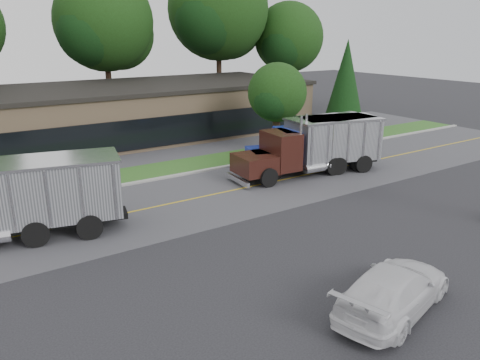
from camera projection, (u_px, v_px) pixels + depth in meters
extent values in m
plane|color=#313136|center=(310.00, 265.00, 17.75)|extent=(140.00, 140.00, 0.00)
cube|color=#59595E|center=(196.00, 198.00, 24.90)|extent=(60.00, 8.00, 0.02)
cube|color=gold|center=(196.00, 198.00, 24.90)|extent=(60.00, 0.12, 0.01)
cube|color=#9E9E99|center=(163.00, 179.00, 28.23)|extent=(60.00, 0.30, 0.12)
cube|color=#2A571E|center=(151.00, 172.00, 29.66)|extent=(60.00, 3.40, 0.03)
cube|color=#59595E|center=(123.00, 155.00, 33.63)|extent=(60.00, 7.00, 0.02)
cube|color=tan|center=(119.00, 114.00, 38.84)|extent=(32.00, 12.00, 4.00)
cylinder|color=#382619|center=(110.00, 95.00, 46.09)|extent=(0.56, 0.56, 5.07)
sphere|color=black|center=(104.00, 21.00, 44.01)|extent=(9.28, 9.28, 9.28)
sphere|color=black|center=(118.00, 34.00, 46.20)|extent=(6.96, 6.96, 6.96)
sphere|color=black|center=(92.00, 31.00, 42.82)|extent=(6.38, 6.38, 6.38)
cylinder|color=#382619|center=(219.00, 85.00, 51.52)|extent=(0.56, 0.56, 5.81)
sphere|color=black|center=(218.00, 9.00, 49.14)|extent=(10.63, 10.63, 10.63)
sphere|color=black|center=(228.00, 23.00, 51.65)|extent=(7.97, 7.97, 7.97)
sphere|color=black|center=(210.00, 18.00, 47.77)|extent=(7.31, 7.31, 7.31)
cylinder|color=#382619|center=(287.00, 89.00, 54.39)|extent=(0.56, 0.56, 4.26)
sphere|color=black|center=(289.00, 37.00, 52.64)|extent=(7.79, 7.79, 7.79)
sphere|color=black|center=(293.00, 46.00, 54.48)|extent=(5.84, 5.84, 5.84)
sphere|color=black|center=(284.00, 44.00, 51.64)|extent=(5.35, 5.35, 5.35)
cylinder|color=#382619|center=(343.00, 124.00, 42.45)|extent=(0.44, 0.44, 1.00)
cone|color=black|center=(346.00, 81.00, 41.28)|extent=(3.49, 3.49, 7.14)
cylinder|color=#382619|center=(276.00, 135.00, 34.59)|extent=(0.56, 0.56, 2.32)
sphere|color=black|center=(277.00, 92.00, 33.64)|extent=(4.25, 4.25, 4.25)
sphere|color=black|center=(281.00, 98.00, 34.64)|extent=(3.19, 3.19, 3.19)
sphere|color=black|center=(273.00, 99.00, 33.09)|extent=(2.92, 2.92, 2.92)
cube|color=black|center=(10.00, 227.00, 19.79)|extent=(9.73, 3.15, 0.28)
cube|color=silver|center=(48.00, 190.00, 19.92)|extent=(6.24, 3.74, 2.50)
cube|color=silver|center=(44.00, 161.00, 19.53)|extent=(6.42, 3.92, 0.12)
cylinder|color=black|center=(62.00, 211.00, 21.53)|extent=(1.15, 0.59, 1.10)
cylinder|color=black|center=(63.00, 230.00, 19.48)|extent=(1.15, 0.59, 1.10)
cube|color=black|center=(317.00, 162.00, 29.68)|extent=(7.99, 3.35, 0.28)
cube|color=#1C2D9D|center=(265.00, 158.00, 28.58)|extent=(2.52, 2.77, 1.10)
cube|color=#1C2D9D|center=(289.00, 147.00, 28.82)|extent=(2.05, 2.71, 2.20)
cube|color=black|center=(280.00, 141.00, 28.53)|extent=(0.68, 2.02, 0.90)
cube|color=silver|center=(338.00, 138.00, 29.62)|extent=(5.34, 3.82, 2.50)
cube|color=silver|center=(340.00, 118.00, 29.23)|extent=(5.53, 4.01, 0.12)
cylinder|color=black|center=(262.00, 161.00, 29.84)|extent=(1.15, 0.66, 1.10)
cylinder|color=black|center=(274.00, 171.00, 27.74)|extent=(1.15, 0.66, 1.10)
cylinder|color=black|center=(334.00, 156.00, 31.20)|extent=(1.15, 0.66, 1.10)
cylinder|color=black|center=(351.00, 165.00, 29.10)|extent=(1.15, 0.66, 1.10)
cube|color=black|center=(309.00, 164.00, 29.26)|extent=(9.12, 1.68, 0.28)
cube|color=black|center=(255.00, 164.00, 27.26)|extent=(2.34, 2.46, 1.10)
cube|color=black|center=(281.00, 150.00, 27.90)|extent=(1.75, 2.51, 2.20)
cube|color=black|center=(271.00, 145.00, 27.46)|extent=(0.22, 2.10, 0.90)
cube|color=silver|center=(330.00, 139.00, 29.56)|extent=(5.60, 2.90, 2.50)
cube|color=silver|center=(331.00, 118.00, 29.17)|extent=(5.76, 3.06, 0.12)
cylinder|color=black|center=(248.00, 168.00, 28.47)|extent=(1.12, 0.43, 1.10)
cylinder|color=black|center=(269.00, 177.00, 26.56)|extent=(1.12, 0.43, 1.10)
cylinder|color=black|center=(322.00, 156.00, 31.14)|extent=(1.12, 0.43, 1.10)
cylinder|color=black|center=(346.00, 164.00, 29.23)|extent=(1.12, 0.43, 1.10)
imported|color=silver|center=(394.00, 289.00, 14.66)|extent=(5.54, 3.36, 1.50)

